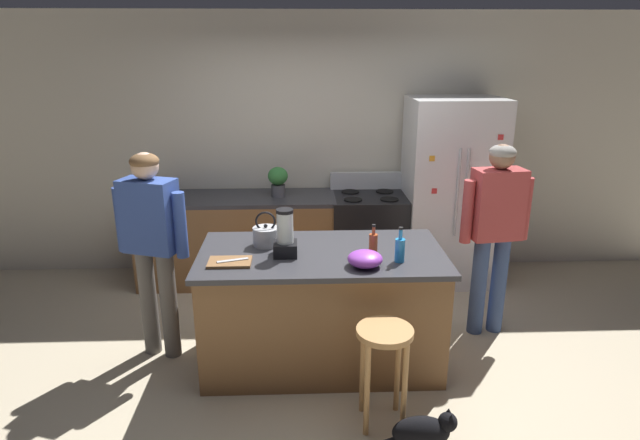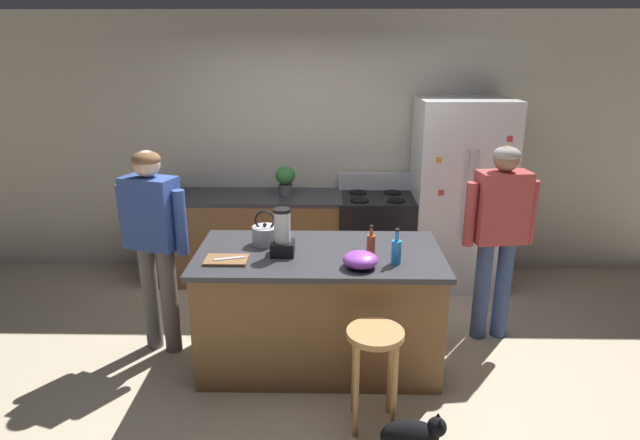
% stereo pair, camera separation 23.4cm
% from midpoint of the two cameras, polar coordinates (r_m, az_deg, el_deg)
% --- Properties ---
extents(ground_plane, '(14.00, 14.00, 0.00)m').
position_cam_midpoint_polar(ground_plane, '(4.38, -1.41, -14.56)').
color(ground_plane, beige).
extents(back_wall, '(8.00, 0.10, 2.70)m').
position_cam_midpoint_polar(back_wall, '(5.73, -1.85, 7.90)').
color(back_wall, beige).
rests_on(back_wall, ground_plane).
extents(kitchen_island, '(1.82, 0.95, 0.91)m').
position_cam_midpoint_polar(kitchen_island, '(4.15, -1.46, -9.25)').
color(kitchen_island, brown).
rests_on(kitchen_island, ground_plane).
extents(back_counter_run, '(2.00, 0.64, 0.91)m').
position_cam_midpoint_polar(back_counter_run, '(5.63, -9.89, -2.01)').
color(back_counter_run, brown).
rests_on(back_counter_run, ground_plane).
extents(refrigerator, '(0.90, 0.73, 1.89)m').
position_cam_midpoint_polar(refrigerator, '(5.56, 12.52, 2.86)').
color(refrigerator, silver).
rests_on(refrigerator, ground_plane).
extents(stove_range, '(0.76, 0.65, 1.09)m').
position_cam_midpoint_polar(stove_range, '(5.58, 3.94, -1.83)').
color(stove_range, black).
rests_on(stove_range, ground_plane).
extents(person_by_island_left, '(0.59, 0.33, 1.64)m').
position_cam_midpoint_polar(person_by_island_left, '(4.25, -18.96, -1.73)').
color(person_by_island_left, '#66605B').
rests_on(person_by_island_left, ground_plane).
extents(person_by_sink_right, '(0.60, 0.27, 1.63)m').
position_cam_midpoint_polar(person_by_sink_right, '(4.55, 16.75, -0.29)').
color(person_by_sink_right, '#384C7A').
rests_on(person_by_sink_right, ground_plane).
extents(bar_stool, '(0.36, 0.36, 0.69)m').
position_cam_midpoint_polar(bar_stool, '(3.48, 4.87, -13.73)').
color(bar_stool, '#B7844C').
rests_on(bar_stool, ground_plane).
extents(cat, '(0.52, 0.18, 0.26)m').
position_cam_midpoint_polar(cat, '(3.57, 9.03, -21.33)').
color(cat, black).
rests_on(cat, ground_plane).
extents(potted_plant, '(0.20, 0.20, 0.30)m').
position_cam_midpoint_polar(potted_plant, '(5.40, -5.74, 4.30)').
color(potted_plant, '#4C4C51').
rests_on(potted_plant, back_counter_run).
extents(blender_appliance, '(0.17, 0.17, 0.35)m').
position_cam_midpoint_polar(blender_appliance, '(3.87, -5.45, -1.75)').
color(blender_appliance, black).
rests_on(blender_appliance, kitchen_island).
extents(bottle_soda, '(0.07, 0.07, 0.26)m').
position_cam_midpoint_polar(bottle_soda, '(3.78, 6.75, -3.12)').
color(bottle_soda, '#268CD8').
rests_on(bottle_soda, kitchen_island).
extents(bottle_cooking_sauce, '(0.06, 0.06, 0.22)m').
position_cam_midpoint_polar(bottle_cooking_sauce, '(3.94, 4.00, -2.40)').
color(bottle_cooking_sauce, '#B24C26').
rests_on(bottle_cooking_sauce, kitchen_island).
extents(mixing_bowl, '(0.24, 0.24, 0.11)m').
position_cam_midpoint_polar(mixing_bowl, '(3.70, 3.01, -4.17)').
color(mixing_bowl, purple).
rests_on(mixing_bowl, kitchen_island).
extents(tea_kettle, '(0.28, 0.20, 0.27)m').
position_cam_midpoint_polar(tea_kettle, '(4.10, -7.37, -1.64)').
color(tea_kettle, '#B7BABF').
rests_on(tea_kettle, kitchen_island).
extents(cutting_board, '(0.30, 0.20, 0.02)m').
position_cam_midpoint_polar(cutting_board, '(3.83, -11.31, -4.43)').
color(cutting_board, brown).
rests_on(cutting_board, kitchen_island).
extents(chef_knife, '(0.22, 0.09, 0.01)m').
position_cam_midpoint_polar(chef_knife, '(3.82, -11.02, -4.25)').
color(chef_knife, '#B7BABF').
rests_on(chef_knife, cutting_board).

